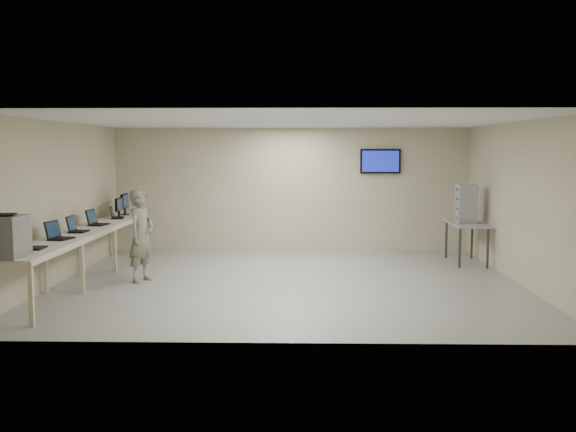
{
  "coord_description": "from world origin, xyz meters",
  "views": [
    {
      "loc": [
        0.25,
        -11.01,
        2.33
      ],
      "look_at": [
        0.0,
        0.2,
        1.15
      ],
      "focal_mm": 40.0,
      "sensor_mm": 36.0,
      "label": 1
    }
  ],
  "objects_px": {
    "workbench": "(83,235)",
    "equipment_box": "(6,237)",
    "soldier": "(141,236)",
    "side_table": "(467,226)"
  },
  "relations": [
    {
      "from": "equipment_box",
      "to": "soldier",
      "type": "height_order",
      "value": "soldier"
    },
    {
      "from": "side_table",
      "to": "equipment_box",
      "type": "bearing_deg",
      "value": -146.69
    },
    {
      "from": "workbench",
      "to": "equipment_box",
      "type": "height_order",
      "value": "equipment_box"
    },
    {
      "from": "workbench",
      "to": "soldier",
      "type": "height_order",
      "value": "soldier"
    },
    {
      "from": "equipment_box",
      "to": "workbench",
      "type": "bearing_deg",
      "value": 90.9
    },
    {
      "from": "side_table",
      "to": "workbench",
      "type": "bearing_deg",
      "value": -164.34
    },
    {
      "from": "equipment_box",
      "to": "soldier",
      "type": "bearing_deg",
      "value": 71.1
    },
    {
      "from": "workbench",
      "to": "soldier",
      "type": "bearing_deg",
      "value": 2.74
    },
    {
      "from": "workbench",
      "to": "soldier",
      "type": "distance_m",
      "value": 1.02
    },
    {
      "from": "soldier",
      "to": "side_table",
      "type": "relative_size",
      "value": 1.18
    }
  ]
}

